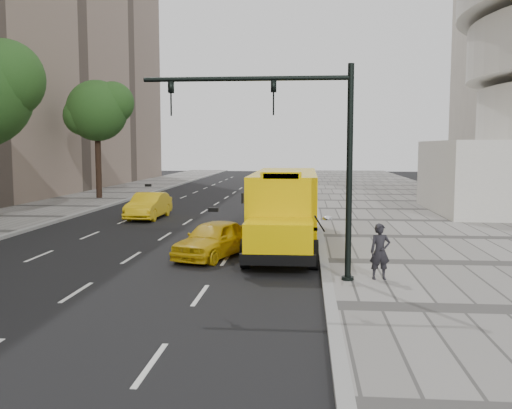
# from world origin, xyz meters

# --- Properties ---
(ground) EXTENTS (140.00, 140.00, 0.00)m
(ground) POSITION_xyz_m (0.00, 0.00, 0.00)
(ground) COLOR black
(ground) RESTS_ON ground
(sidewalk_museum) EXTENTS (12.00, 140.00, 0.15)m
(sidewalk_museum) POSITION_xyz_m (12.00, 0.00, 0.07)
(sidewalk_museum) COLOR gray
(sidewalk_museum) RESTS_ON ground
(curb_museum) EXTENTS (0.30, 140.00, 0.15)m
(curb_museum) POSITION_xyz_m (6.00, 0.00, 0.07)
(curb_museum) COLOR gray
(curb_museum) RESTS_ON ground
(curb_far) EXTENTS (0.30, 140.00, 0.15)m
(curb_far) POSITION_xyz_m (-8.00, 0.00, 0.07)
(curb_far) COLOR gray
(curb_far) RESTS_ON ground
(tree_c) EXTENTS (5.17, 4.60, 9.07)m
(tree_c) POSITION_xyz_m (-10.41, 17.36, 6.80)
(tree_c) COLOR black
(tree_c) RESTS_ON ground
(school_bus) EXTENTS (2.96, 11.56, 3.19)m
(school_bus) POSITION_xyz_m (4.50, -1.55, 1.76)
(school_bus) COLOR #EFC100
(school_bus) RESTS_ON ground
(taxi_near) EXTENTS (2.88, 4.32, 1.37)m
(taxi_near) POSITION_xyz_m (2.00, -4.68, 0.68)
(taxi_near) COLOR gold
(taxi_near) RESTS_ON ground
(taxi_far) EXTENTS (1.70, 4.48, 1.46)m
(taxi_far) POSITION_xyz_m (-3.50, 6.25, 0.73)
(taxi_far) COLOR gold
(taxi_far) RESTS_ON ground
(pedestrian) EXTENTS (0.65, 0.47, 1.65)m
(pedestrian) POSITION_xyz_m (7.54, -8.28, 0.98)
(pedestrian) COLOR black
(pedestrian) RESTS_ON sidewalk_museum
(traffic_signal) EXTENTS (6.18, 0.36, 6.40)m
(traffic_signal) POSITION_xyz_m (5.19, -8.46, 4.09)
(traffic_signal) COLOR black
(traffic_signal) RESTS_ON ground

